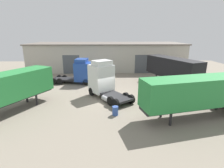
# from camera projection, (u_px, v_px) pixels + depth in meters

# --- Properties ---
(ground_plane) EXTENTS (60.00, 60.00, 0.00)m
(ground_plane) POSITION_uv_depth(u_px,v_px,m) (108.00, 99.00, 20.91)
(ground_plane) COLOR gray
(warehouse_building) EXTENTS (32.12, 10.47, 5.60)m
(warehouse_building) POSITION_uv_depth(u_px,v_px,m) (107.00, 56.00, 38.34)
(warehouse_building) COLOR #B7B2A3
(warehouse_building) RESTS_ON ground_plane
(tractor_unit_white) EXTENTS (5.53, 6.39, 4.46)m
(tractor_unit_white) POSITION_uv_depth(u_px,v_px,m) (103.00, 80.00, 21.48)
(tractor_unit_white) COLOR silver
(tractor_unit_white) RESTS_ON ground_plane
(container_trailer_green) EXTENTS (10.80, 4.72, 3.87)m
(container_trailer_green) POSITION_uv_depth(u_px,v_px,m) (198.00, 92.00, 15.73)
(container_trailer_green) COLOR #28843D
(container_trailer_green) RESTS_ON ground_plane
(tractor_unit_blue) EXTENTS (6.35, 3.20, 3.87)m
(tractor_unit_blue) POSITION_uv_depth(u_px,v_px,m) (81.00, 72.00, 27.18)
(tractor_unit_blue) COLOR #2347A3
(tractor_unit_blue) RESTS_ON ground_plane
(container_trailer_teal) EXTENTS (6.77, 9.63, 3.92)m
(container_trailer_teal) POSITION_uv_depth(u_px,v_px,m) (6.00, 88.00, 16.69)
(container_trailer_teal) COLOR #28843D
(container_trailer_teal) RESTS_ON ground_plane
(container_trailer_white) EXTENTS (5.87, 9.76, 4.11)m
(container_trailer_white) POSITION_uv_depth(u_px,v_px,m) (172.00, 68.00, 25.99)
(container_trailer_white) COLOR black
(container_trailer_white) RESTS_ON ground_plane
(gravel_pile) EXTENTS (3.10, 3.10, 1.52)m
(gravel_pile) POSITION_uv_depth(u_px,v_px,m) (28.00, 83.00, 25.01)
(gravel_pile) COLOR #423D38
(gravel_pile) RESTS_ON ground_plane
(oil_drum) EXTENTS (0.58, 0.58, 0.88)m
(oil_drum) POSITION_uv_depth(u_px,v_px,m) (115.00, 111.00, 16.75)
(oil_drum) COLOR #33519E
(oil_drum) RESTS_ON ground_plane
(traffic_cone) EXTENTS (0.40, 0.40, 0.55)m
(traffic_cone) POSITION_uv_depth(u_px,v_px,m) (102.00, 88.00, 24.55)
(traffic_cone) COLOR black
(traffic_cone) RESTS_ON ground_plane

